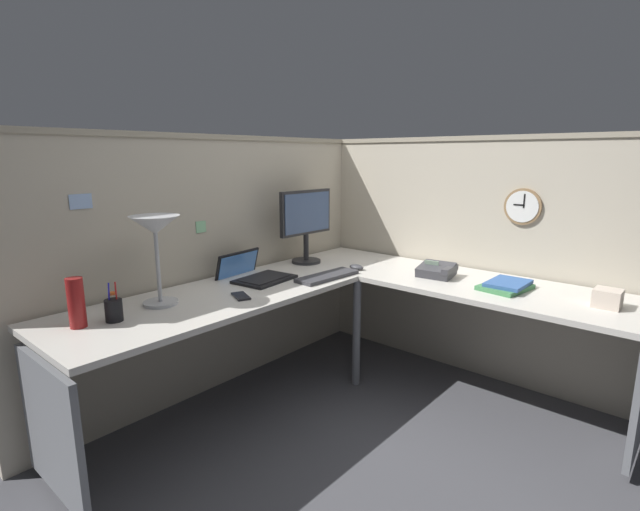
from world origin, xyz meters
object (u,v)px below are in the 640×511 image
at_px(pen_cup, 114,310).
at_px(cell_phone, 241,296).
at_px(office_phone, 437,271).
at_px(tissue_box, 608,298).
at_px(keyboard, 327,276).
at_px(desk_lamp_dome, 155,232).
at_px(laptop, 253,274).
at_px(thermos_flask, 76,303).
at_px(wall_clock, 523,206).
at_px(book_stack, 506,286).
at_px(computer_mouse, 356,267).
at_px(monitor, 306,221).

xyz_separation_m(pen_cup, cell_phone, (0.60, -0.14, -0.05)).
relative_size(office_phone, tissue_box, 1.86).
distance_m(keyboard, office_phone, 0.67).
distance_m(desk_lamp_dome, pen_cup, 0.41).
bearing_deg(cell_phone, laptop, 62.56).
relative_size(thermos_flask, wall_clock, 1.00).
relative_size(pen_cup, tissue_box, 1.50).
height_order(pen_cup, book_stack, pen_cup).
height_order(keyboard, pen_cup, pen_cup).
bearing_deg(desk_lamp_dome, thermos_flask, -177.08).
relative_size(laptop, computer_mouse, 4.00).
relative_size(computer_mouse, book_stack, 0.34).
xyz_separation_m(monitor, desk_lamp_dome, (-1.16, -0.08, 0.07)).
height_order(thermos_flask, tissue_box, thermos_flask).
relative_size(desk_lamp_dome, cell_phone, 3.09).
height_order(monitor, cell_phone, monitor).
bearing_deg(keyboard, monitor, 62.40).
distance_m(laptop, desk_lamp_dome, 0.72).
height_order(monitor, keyboard, monitor).
bearing_deg(cell_phone, tissue_box, -31.45).
relative_size(book_stack, wall_clock, 1.40).
distance_m(monitor, keyboard, 0.52).
xyz_separation_m(pen_cup, tissue_box, (1.67, -1.63, -0.01)).
bearing_deg(pen_cup, monitor, 5.66).
height_order(thermos_flask, wall_clock, wall_clock).
bearing_deg(tissue_box, laptop, 114.09).
distance_m(laptop, office_phone, 1.13).
distance_m(monitor, thermos_flask, 1.58).
distance_m(desk_lamp_dome, tissue_box, 2.23).
bearing_deg(desk_lamp_dome, cell_phone, -31.35).
bearing_deg(computer_mouse, cell_phone, 173.57).
distance_m(computer_mouse, book_stack, 0.92).
relative_size(office_phone, wall_clock, 1.01).
xyz_separation_m(keyboard, pen_cup, (-1.20, 0.24, 0.04)).
relative_size(desk_lamp_dome, thermos_flask, 2.02).
height_order(monitor, wall_clock, wall_clock).
height_order(office_phone, wall_clock, wall_clock).
height_order(pen_cup, wall_clock, wall_clock).
bearing_deg(pen_cup, tissue_box, -44.20).
xyz_separation_m(monitor, pen_cup, (-1.42, -0.14, -0.24)).
xyz_separation_m(cell_phone, book_stack, (1.06, -1.00, 0.02)).
xyz_separation_m(cell_phone, office_phone, (1.06, -0.58, 0.03)).
height_order(thermos_flask, office_phone, thermos_flask).
relative_size(thermos_flask, tissue_box, 1.83).
bearing_deg(tissue_box, desk_lamp_dome, 129.83).
relative_size(monitor, computer_mouse, 4.81).
height_order(thermos_flask, book_stack, thermos_flask).
bearing_deg(wall_clock, book_stack, -170.04).
relative_size(laptop, book_stack, 1.35).
relative_size(computer_mouse, cell_phone, 0.72).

